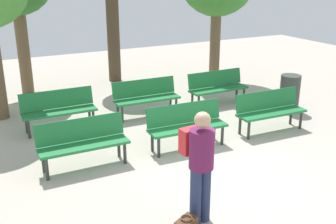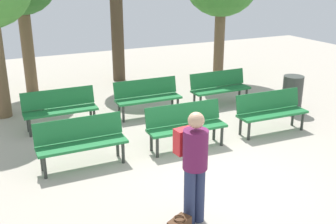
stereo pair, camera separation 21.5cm
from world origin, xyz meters
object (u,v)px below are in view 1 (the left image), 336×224
bench_r0_c2 (270,109)px  trash_bin (290,93)px  bench_r1_c1 (146,95)px  bench_r0_c1 (186,123)px  bench_r1_c0 (59,108)px  visitor_with_backpack (200,161)px  bench_r0_c0 (83,140)px  bench_r1_c2 (217,86)px

bench_r0_c2 → trash_bin: 1.58m
trash_bin → bench_r1_c1: bearing=158.6°
bench_r0_c1 → bench_r1_c0: bearing=136.8°
bench_r1_c0 → trash_bin: (5.44, -1.36, -0.05)m
bench_r0_c2 → bench_r1_c0: bearing=154.4°
visitor_with_backpack → bench_r0_c0: bearing=-73.5°
bench_r1_c0 → bench_r1_c1: (2.09, -0.04, 0.00)m
bench_r0_c0 → bench_r0_c2: same height
bench_r0_c2 → bench_r1_c2: (0.01, 2.06, 0.00)m
bench_r0_c0 → bench_r0_c2: bearing=-1.7°
bench_r0_c1 → bench_r1_c0: size_ratio=1.01×
bench_r0_c1 → visitor_with_backpack: 2.59m
bench_r0_c2 → bench_r0_c0: bearing=-180.0°
bench_r0_c0 → bench_r0_c1: same height
bench_r1_c0 → bench_r1_c1: same height
bench_r0_c0 → bench_r0_c2: (4.13, -0.17, 0.00)m
bench_r1_c2 → bench_r0_c2: bearing=-90.0°
bench_r0_c2 → bench_r1_c2: 2.06m
bench_r0_c2 → bench_r1_c0: 4.64m
bench_r0_c0 → bench_r1_c1: bearing=43.4°
bench_r0_c1 → visitor_with_backpack: size_ratio=0.98×
bench_r1_c0 → visitor_with_backpack: visitor_with_backpack is taller
bench_r0_c1 → visitor_with_backpack: bearing=-113.0°
bench_r1_c1 → visitor_with_backpack: bearing=-103.2°
bench_r0_c1 → bench_r1_c1: bearing=91.2°
bench_r0_c0 → bench_r0_c1: 2.07m
bench_r0_c1 → trash_bin: bearing=15.2°
bench_r1_c0 → bench_r0_c1: bearing=-45.0°
bench_r1_c0 → trash_bin: size_ratio=1.76×
bench_r1_c2 → bench_r1_c0: bearing=178.5°
bench_r0_c1 → bench_r1_c1: size_ratio=1.00×
bench_r1_c1 → bench_r1_c0: bearing=-179.5°
bench_r0_c0 → trash_bin: (5.47, 0.65, -0.05)m
trash_bin → bench_r0_c1: bearing=-167.6°
bench_r0_c1 → bench_r0_c0: bearing=-180.0°
bench_r1_c1 → bench_r1_c2: size_ratio=1.01×
bench_r1_c0 → bench_r1_c2: size_ratio=1.00×
bench_r0_c0 → visitor_with_backpack: visitor_with_backpack is taller
bench_r0_c2 → bench_r1_c1: (-2.00, 2.13, 0.00)m
bench_r0_c1 → bench_r0_c2: (2.06, -0.07, 0.00)m
bench_r0_c2 → visitor_with_backpack: (-3.17, -2.22, 0.43)m
bench_r0_c1 → bench_r1_c0: same height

